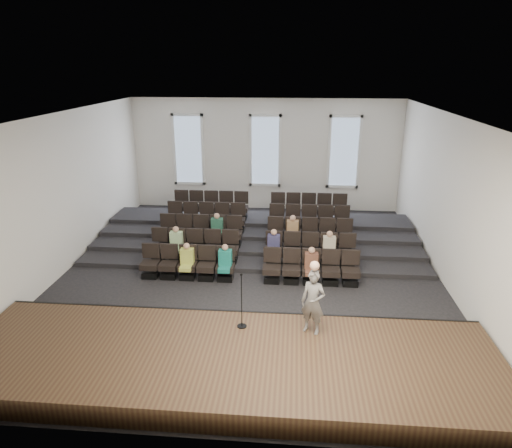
% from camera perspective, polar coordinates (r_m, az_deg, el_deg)
% --- Properties ---
extents(ground, '(14.00, 14.00, 0.00)m').
position_cam_1_polar(ground, '(14.90, -0.70, -6.06)').
color(ground, black).
rests_on(ground, ground).
extents(ceiling, '(12.00, 14.00, 0.02)m').
position_cam_1_polar(ceiling, '(13.51, -0.79, 13.48)').
color(ceiling, white).
rests_on(ceiling, ground).
extents(wall_back, '(12.00, 0.04, 5.00)m').
position_cam_1_polar(wall_back, '(20.81, 1.16, 8.61)').
color(wall_back, silver).
rests_on(wall_back, ground).
extents(wall_front, '(12.00, 0.04, 5.00)m').
position_cam_1_polar(wall_front, '(7.59, -6.04, -11.78)').
color(wall_front, silver).
rests_on(wall_front, ground).
extents(wall_left, '(0.04, 14.00, 5.00)m').
position_cam_1_polar(wall_left, '(15.76, -23.14, 3.47)').
color(wall_left, silver).
rests_on(wall_left, ground).
extents(wall_right, '(0.04, 14.00, 5.00)m').
position_cam_1_polar(wall_right, '(14.71, 23.32, 2.38)').
color(wall_right, silver).
rests_on(wall_right, ground).
extents(stage, '(11.80, 3.60, 0.50)m').
position_cam_1_polar(stage, '(10.41, -3.56, -16.94)').
color(stage, '#45321D').
rests_on(stage, ground).
extents(stage_lip, '(11.80, 0.06, 0.52)m').
position_cam_1_polar(stage_lip, '(11.86, -2.30, -11.89)').
color(stage_lip, black).
rests_on(stage_lip, ground).
extents(risers, '(11.80, 4.80, 0.60)m').
position_cam_1_polar(risers, '(17.73, 0.29, -1.08)').
color(risers, black).
rests_on(risers, ground).
extents(seating_rows, '(6.80, 4.70, 1.67)m').
position_cam_1_polar(seating_rows, '(16.04, -0.18, -1.50)').
color(seating_rows, black).
rests_on(seating_rows, ground).
extents(windows, '(8.44, 0.10, 3.24)m').
position_cam_1_polar(windows, '(20.71, 1.15, 9.12)').
color(windows, white).
rests_on(windows, wall_back).
extents(audience, '(5.45, 2.64, 1.10)m').
position_cam_1_polar(audience, '(14.86, -0.60, -2.71)').
color(audience, '#B8C24D').
rests_on(audience, seating_rows).
extents(speaker, '(0.66, 0.56, 1.55)m').
position_cam_1_polar(speaker, '(10.63, 7.13, -9.66)').
color(speaker, '#65625F').
rests_on(speaker, stage).
extents(mic_stand, '(0.23, 0.23, 1.39)m').
position_cam_1_polar(mic_stand, '(10.92, -1.79, -10.83)').
color(mic_stand, black).
rests_on(mic_stand, stage).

